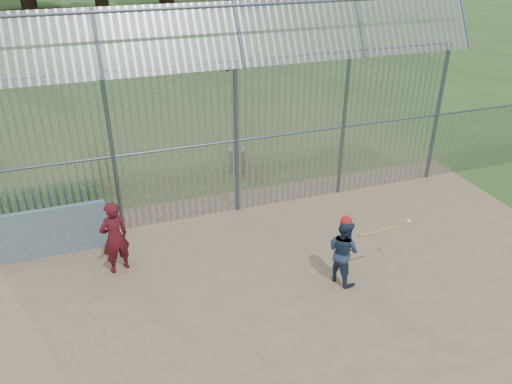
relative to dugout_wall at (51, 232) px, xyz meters
name	(u,v)px	position (x,y,z in m)	size (l,w,h in m)	color
ground	(287,289)	(4.60, -2.90, -0.62)	(120.00, 120.00, 0.00)	#2D511E
dirt_infield	(297,303)	(4.60, -3.40, -0.61)	(14.00, 10.00, 0.02)	#756047
dugout_wall	(51,232)	(0.00, 0.00, 0.00)	(2.50, 0.12, 1.20)	#38566B
batter	(343,251)	(5.79, -3.02, 0.14)	(0.72, 0.56, 1.49)	#21324E
onlooker	(115,237)	(1.33, -1.08, 0.25)	(0.62, 0.40, 1.69)	maroon
bg_kid_standing	(225,56)	(8.34, 14.85, 0.13)	(0.73, 0.48, 1.50)	slate
bg_kid_seated	(198,65)	(6.90, 14.90, -0.22)	(0.47, 0.20, 0.80)	gray
batting_gear	(356,224)	(6.00, -3.05, 0.78)	(1.72, 0.33, 0.49)	#B31718
trash_can	(237,160)	(5.31, 2.92, -0.24)	(0.56, 0.56, 0.82)	#93979B
backstop_fence	(304,120)	(6.41, 0.53, 1.74)	(20.09, 0.81, 5.30)	#47566B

